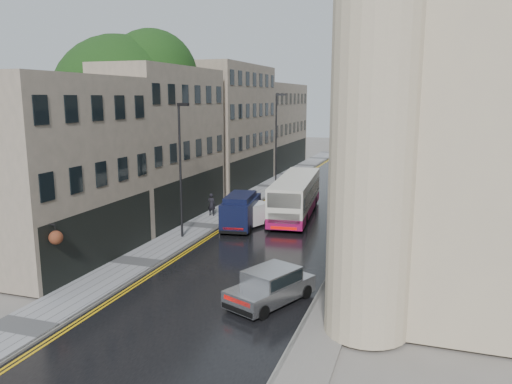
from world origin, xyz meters
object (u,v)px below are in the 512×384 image
Objects in this scene: tree_near at (121,125)px; silver_hatchback at (233,290)px; white_van at (225,218)px; pedestrian at (212,204)px; white_lorry at (345,173)px; navy_van at (222,215)px; cream_bus at (273,204)px; lamp_post_near at (180,172)px; tree_far at (199,126)px; lamp_post_far at (276,141)px.

silver_hatchback is (13.79, -12.96, -6.13)m from tree_near.
pedestrian is (-2.43, 3.22, 0.11)m from white_van.
white_lorry reaches higher than silver_hatchback.
white_van is 4.04m from pedestrian.
white_van is (-6.11, -13.07, -1.54)m from white_lorry.
cream_bus is at bearing 43.64° from navy_van.
tree_near reaches higher than pedestrian.
white_lorry reaches higher than white_van.
white_van is 0.91m from navy_van.
tree_near is 1.64× the size of lamp_post_near.
tree_far reaches higher than pedestrian.
pedestrian is at bearing 114.48° from navy_van.
tree_near is 1.26× the size of cream_bus.
navy_van is 4.17m from lamp_post_near.
tree_far is at bearing 88.68° from tree_near.
tree_far is 3.34× the size of white_van.
silver_hatchback is 0.50× the size of lamp_post_near.
navy_van is (8.78, -1.92, -5.69)m from tree_near.
silver_hatchback is at bearing -62.53° from tree_far.
tree_near is at bearing -179.18° from cream_bus.
pedestrian is 14.42m from lamp_post_far.
silver_hatchback is at bearing -45.43° from white_van.
silver_hatchback is 0.87× the size of navy_van.
white_van is 0.41× the size of lamp_post_far.
silver_hatchback is at bearing -29.55° from lamp_post_near.
tree_far is 17.87m from navy_van.
tree_far is at bearing -58.36° from pedestrian.
navy_van is at bearing -60.37° from tree_far.
cream_bus is 11.21m from white_lorry.
tree_near reaches higher than white_van.
lamp_post_far reaches higher than cream_bus.
tree_far reaches higher than white_van.
tree_near is at bearing 21.83° from pedestrian.
tree_far is 2.94× the size of silver_hatchback.
navy_van is 4.78m from pedestrian.
lamp_post_near is (6.47, -16.86, -1.88)m from tree_far.
cream_bus is 14.50m from silver_hatchback.
tree_near is 8.09× the size of pedestrian.
tree_far is 13.46m from pedestrian.
tree_near reaches higher than silver_hatchback.
white_lorry is 2.44× the size of white_van.
lamp_post_near reaches higher than pedestrian.
white_van reaches higher than silver_hatchback.
pedestrian is at bearing 165.36° from cream_bus.
pedestrian is at bearing 18.78° from tree_near.
silver_hatchback is 16.87m from pedestrian.
white_van is at bearing -103.09° from lamp_post_far.
tree_near reaches higher than navy_van.
tree_far is at bearing 133.76° from lamp_post_near.
pedestrian is (-2.55, 4.04, -0.28)m from navy_van.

